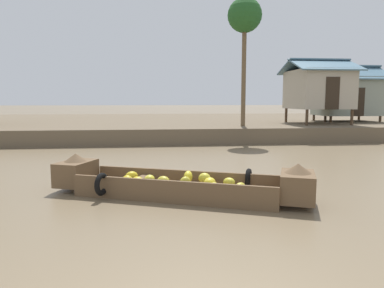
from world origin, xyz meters
TOP-DOWN VIEW (x-y plane):
  - ground_plane at (0.00, 10.00)m, footprint 300.00×300.00m
  - riverbank_strip at (0.00, 25.26)m, footprint 160.00×20.00m
  - banana_boat at (0.31, 5.94)m, footprint 6.01×3.25m
  - stilt_house_mid_left at (9.75, 18.77)m, footprint 3.78×4.06m
  - stilt_house_mid_right at (12.77, 20.81)m, footprint 4.47×3.30m
  - palm_tree_mid at (4.71, 17.12)m, footprint 1.83×1.83m

SIDE VIEW (x-z plane):
  - ground_plane at x=0.00m, z-range 0.00..0.00m
  - banana_boat at x=0.31m, z-range -0.15..0.76m
  - riverbank_strip at x=0.00m, z-range 0.00..0.82m
  - stilt_house_mid_right at x=12.77m, z-range 0.70..4.43m
  - stilt_house_mid_left at x=9.75m, z-range 1.00..4.88m
  - palm_tree_mid at x=4.71m, z-range 3.16..9.98m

